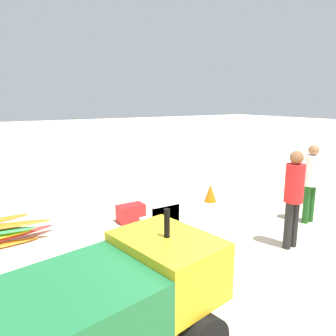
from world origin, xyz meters
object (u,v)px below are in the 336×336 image
(cooler_box, at_px, (131,213))
(utility_cart, at_px, (99,307))
(stacked_plastic_chairs, at_px, (162,223))
(lifeguard_near_left, at_px, (294,193))
(lifeguard_near_center, at_px, (311,178))
(traffic_cone_near, at_px, (210,193))

(cooler_box, bearing_deg, utility_cart, -119.89)
(stacked_plastic_chairs, distance_m, lifeguard_near_left, 2.33)
(cooler_box, bearing_deg, lifeguard_near_center, -33.13)
(lifeguard_near_left, bearing_deg, lifeguard_near_center, 23.10)
(lifeguard_near_left, relative_size, traffic_cone_near, 3.84)
(utility_cart, distance_m, lifeguard_near_left, 3.96)
(lifeguard_near_left, xyz_separation_m, cooler_box, (-1.82, 2.64, -0.81))
(lifeguard_near_left, bearing_deg, utility_cart, -167.07)
(cooler_box, bearing_deg, lifeguard_near_left, -55.40)
(lifeguard_near_center, bearing_deg, cooler_box, 146.87)
(utility_cart, xyz_separation_m, stacked_plastic_chairs, (1.74, 1.77, -0.18))
(traffic_cone_near, bearing_deg, lifeguard_near_center, -69.48)
(stacked_plastic_chairs, relative_size, cooler_box, 1.78)
(cooler_box, bearing_deg, stacked_plastic_chairs, -99.31)
(utility_cart, height_order, lifeguard_near_center, lifeguard_near_center)
(utility_cart, relative_size, lifeguard_near_left, 1.56)
(lifeguard_near_center, bearing_deg, traffic_cone_near, 110.52)
(traffic_cone_near, bearing_deg, stacked_plastic_chairs, -143.94)
(stacked_plastic_chairs, height_order, lifeguard_near_left, lifeguard_near_left)
(traffic_cone_near, bearing_deg, cooler_box, -176.14)
(stacked_plastic_chairs, bearing_deg, lifeguard_near_left, -22.86)
(utility_cart, distance_m, lifeguard_near_center, 5.40)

